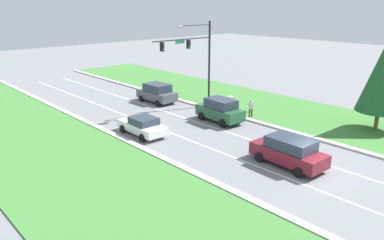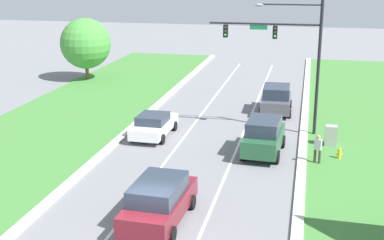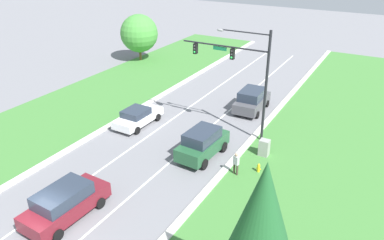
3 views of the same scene
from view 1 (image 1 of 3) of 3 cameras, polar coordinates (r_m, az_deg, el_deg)
ground_plane at (r=24.94m, az=17.98°, el=-7.70°), size 160.00×160.00×0.00m
curb_strip_right at (r=29.65m, az=23.53°, el=-4.12°), size 0.50×90.00×0.15m
curb_strip_left at (r=20.63m, az=9.87°, el=-12.34°), size 0.50×90.00×0.15m
grass_verge_right at (r=34.32m, az=27.22°, el=-1.85°), size 10.00×90.00×0.08m
lane_stripe_inner_left at (r=23.51m, az=15.74°, el=-9.06°), size 0.14×81.00×0.01m
lane_stripe_inner_right at (r=26.41m, az=19.97°, el=-6.47°), size 0.14×81.00×0.01m
traffic_signal_mast at (r=36.28m, az=0.52°, el=10.15°), size 7.03×0.41×8.58m
graphite_suv at (r=40.36m, az=-5.36°, el=4.15°), size 2.39×4.65×2.01m
burgundy_suv at (r=25.28m, az=14.54°, el=-4.63°), size 2.43×5.06×1.90m
white_sedan at (r=30.45m, az=-7.55°, el=-0.84°), size 2.20×4.69×1.50m
forest_suv at (r=33.48m, az=4.31°, el=1.53°), size 2.36×4.63×2.11m
utility_cabinet at (r=37.77m, az=5.88°, el=2.64°), size 0.70×0.60×1.30m
pedestrian at (r=35.09m, az=8.97°, el=1.85°), size 0.43×0.33×1.69m
fire_hydrant at (r=36.78m, az=8.90°, el=1.61°), size 0.34×0.20×0.70m
conifer_near_right_tree at (r=33.88m, az=27.16°, el=6.07°), size 3.73×3.73×7.66m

